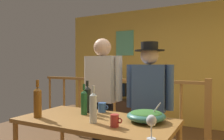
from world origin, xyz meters
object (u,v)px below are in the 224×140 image
object	(u,v)px
serving_table	(96,126)
mug_red	(115,121)
tv_console	(117,110)
wine_glass	(151,122)
wine_bottle_dark	(87,99)
flat_screen_tv	(116,90)
wine_bottle_clear	(93,107)
person_standing_right	(149,97)
stair_railing	(137,101)
wine_bottle_green	(84,102)
framed_picture	(125,43)
person_standing_left	(102,90)
salad_bowl	(146,115)
mug_blue	(102,107)
wine_bottle_amber	(38,102)

from	to	relation	value
serving_table	mug_red	world-z (taller)	mug_red
tv_console	wine_glass	xyz separation A→B (m)	(1.82, -3.10, 0.67)
wine_bottle_dark	flat_screen_tv	bearing A→B (deg)	109.70
wine_bottle_dark	wine_bottle_clear	distance (m)	0.47
mug_red	person_standing_right	distance (m)	0.85
stair_railing	wine_bottle_green	xyz separation A→B (m)	(0.06, -1.71, 0.26)
framed_picture	mug_red	distance (m)	3.65
wine_glass	wine_bottle_green	distance (m)	0.98
mug_red	person_standing_left	size ratio (longest dim) A/B	0.07
wine_bottle_green	mug_red	world-z (taller)	wine_bottle_green
stair_railing	person_standing_right	size ratio (longest dim) A/B	2.07
wine_bottle_dark	person_standing_left	bearing A→B (deg)	99.02
wine_bottle_green	mug_red	xyz separation A→B (m)	(0.51, -0.27, -0.08)
wine_glass	person_standing_left	xyz separation A→B (m)	(-0.99, 1.00, 0.08)
wine_glass	mug_red	distance (m)	0.41
serving_table	mug_red	bearing A→B (deg)	-28.47
serving_table	person_standing_right	bearing A→B (deg)	64.59
serving_table	mug_red	distance (m)	0.35
flat_screen_tv	serving_table	world-z (taller)	flat_screen_tv
salad_bowl	mug_blue	xyz separation A→B (m)	(-0.58, 0.17, -0.01)
serving_table	wine_bottle_clear	bearing A→B (deg)	-67.70
serving_table	person_standing_right	xyz separation A→B (m)	(0.32, 0.68, 0.22)
mug_red	wine_bottle_dark	bearing A→B (deg)	145.28
salad_bowl	wine_bottle_clear	xyz separation A→B (m)	(-0.42, -0.27, 0.09)
framed_picture	salad_bowl	bearing A→B (deg)	-62.02
wine_bottle_green	tv_console	bearing A→B (deg)	109.35
serving_table	wine_bottle_clear	distance (m)	0.26
flat_screen_tv	person_standing_right	distance (m)	2.55
flat_screen_tv	mug_red	xyz separation A→B (m)	(1.45, -2.91, 0.11)
wine_bottle_green	mug_blue	size ratio (longest dim) A/B	2.62
wine_bottle_clear	wine_bottle_green	size ratio (longest dim) A/B	1.05
wine_bottle_green	mug_red	distance (m)	0.58
wine_glass	wine_bottle_dark	xyz separation A→B (m)	(-0.92, 0.53, 0.03)
wine_glass	mug_red	bearing A→B (deg)	157.38
mug_blue	mug_red	world-z (taller)	mug_red
flat_screen_tv	wine_bottle_clear	distance (m)	3.14
wine_bottle_amber	wine_bottle_dark	bearing A→B (deg)	54.48
wine_bottle_clear	person_standing_right	size ratio (longest dim) A/B	0.22
serving_table	wine_bottle_dark	bearing A→B (deg)	139.04
framed_picture	wine_bottle_clear	size ratio (longest dim) A/B	1.74
wine_bottle_dark	mug_red	size ratio (longest dim) A/B	3.22
flat_screen_tv	wine_glass	bearing A→B (deg)	-59.23
serving_table	wine_glass	size ratio (longest dim) A/B	8.74
stair_railing	mug_blue	world-z (taller)	stair_railing
wine_glass	wine_bottle_clear	size ratio (longest dim) A/B	0.51
flat_screen_tv	wine_bottle_amber	size ratio (longest dim) A/B	1.31
salad_bowl	mug_blue	world-z (taller)	salad_bowl
salad_bowl	wine_bottle_clear	size ratio (longest dim) A/B	1.06
stair_railing	person_standing_right	xyz separation A→B (m)	(0.60, -1.14, 0.27)
stair_railing	person_standing_right	bearing A→B (deg)	-62.04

